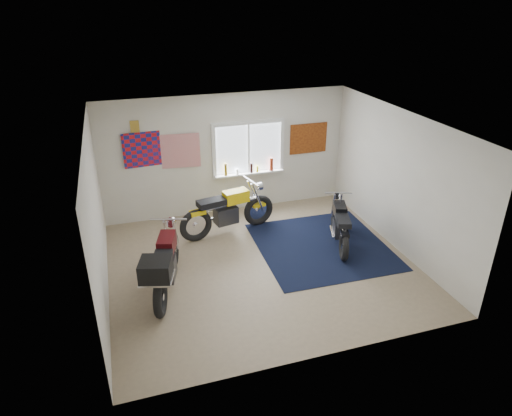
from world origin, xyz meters
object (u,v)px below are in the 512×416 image
object	(u,v)px
navy_rug	(322,246)
yellow_triumph	(228,212)
maroon_tourer	(164,265)
black_chrome_bike	(340,225)

from	to	relation	value
navy_rug	yellow_triumph	distance (m)	2.05
maroon_tourer	yellow_triumph	bearing A→B (deg)	-24.35
yellow_triumph	black_chrome_bike	world-z (taller)	yellow_triumph
navy_rug	maroon_tourer	size ratio (longest dim) A/B	1.24
black_chrome_bike	maroon_tourer	world-z (taller)	maroon_tourer
navy_rug	black_chrome_bike	size ratio (longest dim) A/B	1.48
yellow_triumph	black_chrome_bike	size ratio (longest dim) A/B	1.22
navy_rug	yellow_triumph	xyz separation A→B (m)	(-1.64, 1.14, 0.47)
navy_rug	yellow_triumph	size ratio (longest dim) A/B	1.22
yellow_triumph	black_chrome_bike	distance (m)	2.31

